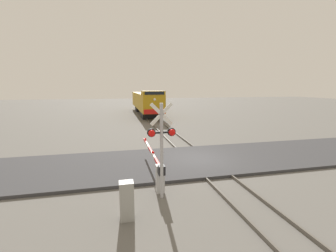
{
  "coord_description": "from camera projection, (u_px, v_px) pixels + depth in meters",
  "views": [
    {
      "loc": [
        -5.06,
        -13.2,
        4.7
      ],
      "look_at": [
        -0.98,
        4.54,
        1.55
      ],
      "focal_mm": 24.36,
      "sensor_mm": 36.0,
      "label": 1
    }
  ],
  "objects": [
    {
      "name": "rail_track_right",
      "position": [
        209.0,
        159.0,
        14.74
      ],
      "size": [
        0.08,
        80.0,
        0.15
      ],
      "primitive_type": "cube",
      "color": "#59544C",
      "rests_on": "ground_plane"
    },
    {
      "name": "utility_cabinet",
      "position": [
        127.0,
        201.0,
        8.06
      ],
      "size": [
        0.5,
        0.42,
        1.42
      ],
      "primitive_type": "cube",
      "color": "#999993",
      "rests_on": "ground_plane"
    },
    {
      "name": "ground_plane",
      "position": [
        199.0,
        161.0,
        14.59
      ],
      "size": [
        160.0,
        160.0,
        0.0
      ],
      "primitive_type": "plane",
      "color": "#605E59"
    },
    {
      "name": "road_surface",
      "position": [
        199.0,
        160.0,
        14.58
      ],
      "size": [
        36.0,
        5.94,
        0.16
      ],
      "primitive_type": "cube",
      "color": "#38383A",
      "rests_on": "ground_plane"
    },
    {
      "name": "locomotive",
      "position": [
        146.0,
        102.0,
        39.03
      ],
      "size": [
        3.07,
        18.78,
        4.12
      ],
      "color": "black",
      "rests_on": "ground_plane"
    },
    {
      "name": "crossing_gate",
      "position": [
        157.0,
        168.0,
        10.92
      ],
      "size": [
        0.36,
        6.18,
        1.38
      ],
      "color": "silver",
      "rests_on": "ground_plane"
    },
    {
      "name": "crossing_signal",
      "position": [
        162.0,
        140.0,
        9.34
      ],
      "size": [
        1.18,
        0.33,
        4.08
      ],
      "color": "#ADADB2",
      "rests_on": "ground_plane"
    },
    {
      "name": "rail_track_left",
      "position": [
        188.0,
        161.0,
        14.42
      ],
      "size": [
        0.08,
        80.0,
        0.15
      ],
      "primitive_type": "cube",
      "color": "#59544C",
      "rests_on": "ground_plane"
    }
  ]
}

